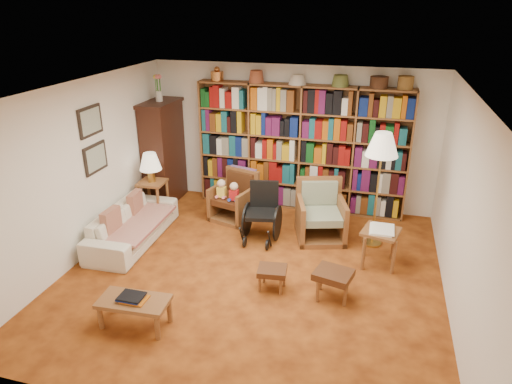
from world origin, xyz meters
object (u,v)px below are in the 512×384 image
(side_table_papers, at_px, (380,236))
(floor_lamp, at_px, (382,149))
(wheelchair, at_px, (262,213))
(footstool_b, at_px, (333,276))
(coffee_table, at_px, (134,303))
(sofa, at_px, (133,225))
(side_table_lamp, at_px, (153,190))
(armchair_leather, at_px, (235,198))
(footstool_a, at_px, (272,272))
(armchair_sage, at_px, (322,215))

(side_table_papers, bearing_deg, floor_lamp, 99.46)
(wheelchair, bearing_deg, footstool_b, -46.19)
(footstool_b, distance_m, coffee_table, 2.41)
(sofa, relative_size, side_table_lamp, 2.89)
(side_table_lamp, bearing_deg, floor_lamp, -0.21)
(floor_lamp, bearing_deg, side_table_lamp, 179.79)
(sofa, height_order, floor_lamp, floor_lamp)
(floor_lamp, distance_m, side_table_papers, 1.23)
(sofa, bearing_deg, floor_lamp, -77.88)
(side_table_lamp, distance_m, side_table_papers, 3.84)
(armchair_leather, distance_m, footstool_a, 2.25)
(side_table_papers, bearing_deg, armchair_sage, 143.44)
(wheelchair, distance_m, floor_lamp, 2.04)
(armchair_leather, bearing_deg, sofa, -135.11)
(armchair_leather, distance_m, side_table_papers, 2.62)
(side_table_lamp, bearing_deg, sofa, -83.67)
(armchair_sage, xyz_separation_m, floor_lamp, (0.80, -0.07, 1.18))
(armchair_sage, height_order, coffee_table, armchair_sage)
(footstool_b, bearing_deg, wheelchair, 133.81)
(armchair_leather, distance_m, armchair_sage, 1.56)
(armchair_sage, xyz_separation_m, wheelchair, (-0.89, -0.32, 0.07))
(sofa, distance_m, armchair_sage, 2.95)
(armchair_leather, bearing_deg, footstool_a, -59.87)
(footstool_a, bearing_deg, sofa, 163.80)
(armchair_sage, height_order, footstool_b, armchair_sage)
(armchair_sage, height_order, floor_lamp, floor_lamp)
(side_table_papers, xyz_separation_m, coffee_table, (-2.65, -2.10, -0.15))
(armchair_leather, height_order, floor_lamp, floor_lamp)
(footstool_b, height_order, coffee_table, coffee_table)
(floor_lamp, distance_m, footstool_b, 2.03)
(wheelchair, xyz_separation_m, side_table_papers, (1.79, -0.35, 0.04))
(side_table_lamp, bearing_deg, footstool_a, -32.66)
(sofa, xyz_separation_m, side_table_papers, (3.69, 0.29, 0.18))
(sofa, bearing_deg, footstool_b, -103.80)
(sofa, relative_size, footstool_b, 3.54)
(armchair_leather, relative_size, floor_lamp, 0.48)
(footstool_b, xyz_separation_m, coffee_table, (-2.12, -1.13, -0.01))
(footstool_b, bearing_deg, sofa, 167.95)
(sofa, bearing_deg, armchair_sage, -72.79)
(sofa, height_order, armchair_sage, armchair_sage)
(footstool_b, bearing_deg, armchair_sage, 102.79)
(footstool_b, bearing_deg, floor_lamp, 74.56)
(armchair_sage, distance_m, footstool_a, 1.70)
(floor_lamp, height_order, side_table_papers, floor_lamp)
(side_table_lamp, height_order, footstool_b, side_table_lamp)
(sofa, height_order, footstool_b, sofa)
(footstool_b, bearing_deg, coffee_table, -151.88)
(armchair_sage, height_order, wheelchair, wheelchair)
(side_table_papers, bearing_deg, footstool_b, -118.83)
(sofa, distance_m, side_table_lamp, 0.93)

